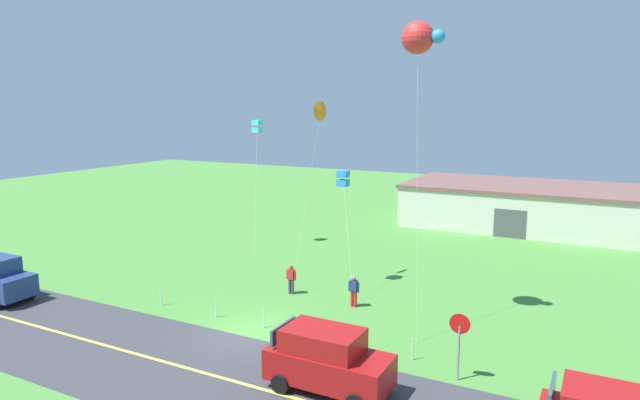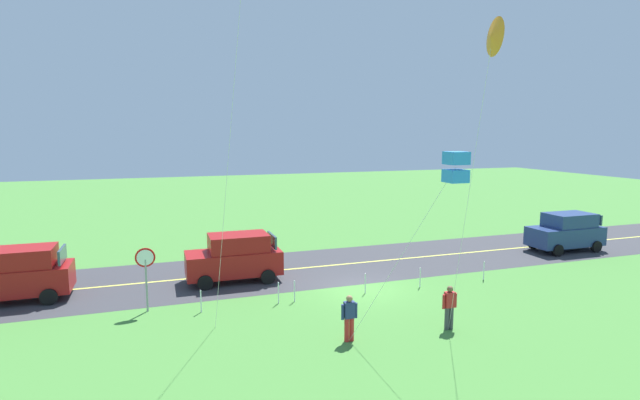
{
  "view_description": "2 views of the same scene",
  "coord_description": "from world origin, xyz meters",
  "px_view_note": "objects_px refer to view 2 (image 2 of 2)",
  "views": [
    {
      "loc": [
        13.43,
        -19.26,
        9.93
      ],
      "look_at": [
        2.39,
        1.8,
        5.9
      ],
      "focal_mm": 31.17,
      "sensor_mm": 36.0,
      "label": 1
    },
    {
      "loc": [
        8.57,
        19.48,
        7.0
      ],
      "look_at": [
        2.88,
        2.74,
        4.53
      ],
      "focal_mm": 27.29,
      "sensor_mm": 36.0,
      "label": 2
    }
  ],
  "objects_px": {
    "stop_sign": "(146,267)",
    "person_adult_near": "(449,306)",
    "car_suv_foreground": "(235,257)",
    "car_parked_east_near": "(15,274)",
    "kite_blue_mid": "(456,168)",
    "car_parked_west_far": "(566,231)",
    "kite_red_low": "(492,38)",
    "person_adult_companion": "(349,317)"
  },
  "relations": [
    {
      "from": "stop_sign",
      "to": "person_adult_near",
      "type": "relative_size",
      "value": 1.6
    },
    {
      "from": "car_suv_foreground",
      "to": "car_parked_east_near",
      "type": "xyz_separation_m",
      "value": [
        9.09,
        -0.15,
        0.0
      ]
    },
    {
      "from": "kite_blue_mid",
      "to": "car_parked_west_far",
      "type": "bearing_deg",
      "value": -145.09
    },
    {
      "from": "car_suv_foreground",
      "to": "car_parked_west_far",
      "type": "xyz_separation_m",
      "value": [
        -19.59,
        0.35,
        0.0
      ]
    },
    {
      "from": "stop_sign",
      "to": "car_parked_east_near",
      "type": "bearing_deg",
      "value": -30.24
    },
    {
      "from": "kite_red_low",
      "to": "kite_blue_mid",
      "type": "bearing_deg",
      "value": 12.11
    },
    {
      "from": "car_parked_west_far",
      "to": "person_adult_companion",
      "type": "xyz_separation_m",
      "value": [
        17.03,
        7.64,
        -0.29
      ]
    },
    {
      "from": "stop_sign",
      "to": "kite_red_low",
      "type": "distance_m",
      "value": 14.65
    },
    {
      "from": "car_parked_east_near",
      "to": "person_adult_companion",
      "type": "height_order",
      "value": "car_parked_east_near"
    },
    {
      "from": "car_parked_west_far",
      "to": "person_adult_near",
      "type": "distance_m",
      "value": 15.42
    },
    {
      "from": "stop_sign",
      "to": "person_adult_near",
      "type": "xyz_separation_m",
      "value": [
        -10.24,
        5.33,
        -0.94
      ]
    },
    {
      "from": "car_parked_west_far",
      "to": "car_suv_foreground",
      "type": "bearing_deg",
      "value": -1.02
    },
    {
      "from": "person_adult_companion",
      "to": "car_parked_east_near",
      "type": "bearing_deg",
      "value": 138.31
    },
    {
      "from": "car_suv_foreground",
      "to": "stop_sign",
      "type": "relative_size",
      "value": 1.72
    },
    {
      "from": "kite_red_low",
      "to": "car_parked_east_near",
      "type": "bearing_deg",
      "value": -35.83
    },
    {
      "from": "car_suv_foreground",
      "to": "kite_blue_mid",
      "type": "xyz_separation_m",
      "value": [
        -4.55,
        10.85,
        4.87
      ]
    },
    {
      "from": "person_adult_near",
      "to": "person_adult_companion",
      "type": "xyz_separation_m",
      "value": [
        3.76,
        -0.22,
        0.0
      ]
    },
    {
      "from": "car_parked_west_far",
      "to": "stop_sign",
      "type": "bearing_deg",
      "value": 6.12
    },
    {
      "from": "car_parked_east_near",
      "to": "kite_blue_mid",
      "type": "distance_m",
      "value": 18.18
    },
    {
      "from": "person_adult_near",
      "to": "kite_blue_mid",
      "type": "relative_size",
      "value": 0.25
    },
    {
      "from": "car_parked_east_near",
      "to": "person_adult_near",
      "type": "distance_m",
      "value": 17.54
    },
    {
      "from": "person_adult_companion",
      "to": "kite_blue_mid",
      "type": "xyz_separation_m",
      "value": [
        -1.98,
        2.86,
        5.16
      ]
    },
    {
      "from": "car_parked_east_near",
      "to": "person_adult_near",
      "type": "bearing_deg",
      "value": 151.55
    },
    {
      "from": "car_parked_west_far",
      "to": "kite_blue_mid",
      "type": "relative_size",
      "value": 0.68
    },
    {
      "from": "car_parked_west_far",
      "to": "person_adult_near",
      "type": "height_order",
      "value": "car_parked_west_far"
    },
    {
      "from": "car_suv_foreground",
      "to": "kite_red_low",
      "type": "distance_m",
      "value": 14.74
    },
    {
      "from": "car_suv_foreground",
      "to": "stop_sign",
      "type": "bearing_deg",
      "value": 36.24
    },
    {
      "from": "car_parked_east_near",
      "to": "stop_sign",
      "type": "xyz_separation_m",
      "value": [
        -5.18,
        3.02,
        0.65
      ]
    },
    {
      "from": "car_suv_foreground",
      "to": "kite_red_low",
      "type": "relative_size",
      "value": 0.43
    },
    {
      "from": "car_parked_east_near",
      "to": "person_adult_companion",
      "type": "bearing_deg",
      "value": 145.09
    },
    {
      "from": "stop_sign",
      "to": "person_adult_companion",
      "type": "bearing_deg",
      "value": 141.71
    },
    {
      "from": "person_adult_near",
      "to": "kite_red_low",
      "type": "bearing_deg",
      "value": 143.63
    },
    {
      "from": "person_adult_companion",
      "to": "stop_sign",
      "type": "bearing_deg",
      "value": 134.93
    },
    {
      "from": "stop_sign",
      "to": "kite_blue_mid",
      "type": "xyz_separation_m",
      "value": [
        -8.46,
        7.98,
        4.22
      ]
    },
    {
      "from": "car_suv_foreground",
      "to": "car_parked_east_near",
      "type": "bearing_deg",
      "value": -0.94
    },
    {
      "from": "car_parked_east_near",
      "to": "person_adult_near",
      "type": "relative_size",
      "value": 2.75
    },
    {
      "from": "car_parked_east_near",
      "to": "person_adult_companion",
      "type": "relative_size",
      "value": 2.75
    },
    {
      "from": "car_parked_west_far",
      "to": "stop_sign",
      "type": "xyz_separation_m",
      "value": [
        23.51,
        2.52,
        0.65
      ]
    },
    {
      "from": "person_adult_companion",
      "to": "kite_red_low",
      "type": "xyz_separation_m",
      "value": [
        -3.21,
        2.6,
        8.77
      ]
    },
    {
      "from": "stop_sign",
      "to": "person_adult_near",
      "type": "distance_m",
      "value": 11.58
    },
    {
      "from": "car_parked_east_near",
      "to": "person_adult_near",
      "type": "xyz_separation_m",
      "value": [
        -15.42,
        8.35,
        -0.29
      ]
    },
    {
      "from": "car_parked_west_far",
      "to": "kite_blue_mid",
      "type": "xyz_separation_m",
      "value": [
        15.04,
        10.5,
        4.87
      ]
    }
  ]
}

